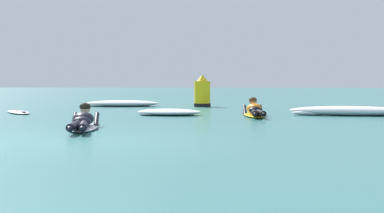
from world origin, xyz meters
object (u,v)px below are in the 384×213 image
Objects in this scene: surfer_far at (255,111)px; drifting_surfboard at (18,112)px; surfer_near at (83,122)px; channel_marker_buoy at (202,94)px.

surfer_far is 1.41× the size of drifting_surfboard.
channel_marker_buoy is at bearing 79.05° from surfer_near.
surfer_near is 5.45m from surfer_far.
surfer_near is 0.95× the size of surfer_far.
surfer_near and surfer_far have the same top height.
surfer_far is 5.57m from channel_marker_buoy.
drifting_surfboard is at bearing -139.15° from channel_marker_buoy.
drifting_surfboard is 6.77m from channel_marker_buoy.
surfer_near is at bearing -129.64° from surfer_far.
surfer_far is 6.81m from drifting_surfboard.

